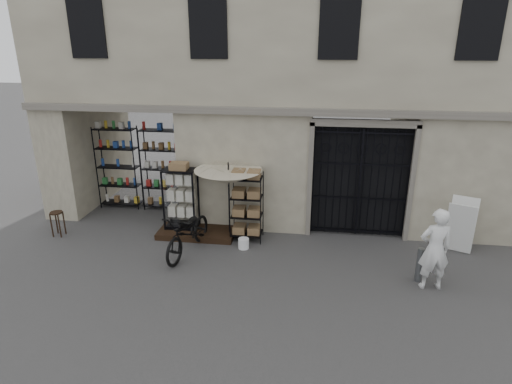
# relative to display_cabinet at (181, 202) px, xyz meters

# --- Properties ---
(ground) EXTENTS (80.00, 80.00, 0.00)m
(ground) POSITION_rel_display_cabinet_xyz_m (2.83, -1.71, -0.87)
(ground) COLOR black
(ground) RESTS_ON ground
(main_building) EXTENTS (14.00, 4.00, 9.00)m
(main_building) POSITION_rel_display_cabinet_xyz_m (2.83, 2.29, 3.63)
(main_building) COLOR #ACA48B
(main_building) RESTS_ON ground
(shop_recess) EXTENTS (3.00, 1.70, 3.00)m
(shop_recess) POSITION_rel_display_cabinet_xyz_m (-1.67, 1.09, 0.63)
(shop_recess) COLOR black
(shop_recess) RESTS_ON ground
(shop_shelving) EXTENTS (2.70, 0.50, 2.50)m
(shop_shelving) POSITION_rel_display_cabinet_xyz_m (-1.72, 1.59, 0.38)
(shop_shelving) COLOR black
(shop_shelving) RESTS_ON ground
(iron_gate) EXTENTS (2.50, 0.21, 3.00)m
(iron_gate) POSITION_rel_display_cabinet_xyz_m (4.58, 0.57, 0.63)
(iron_gate) COLOR black
(iron_gate) RESTS_ON ground
(step_platform) EXTENTS (2.00, 0.90, 0.15)m
(step_platform) POSITION_rel_display_cabinet_xyz_m (0.43, -0.16, -0.80)
(step_platform) COLOR black
(step_platform) RESTS_ON ground
(display_cabinet) EXTENTS (0.91, 0.71, 1.74)m
(display_cabinet) POSITION_rel_display_cabinet_xyz_m (0.00, 0.00, 0.00)
(display_cabinet) COLOR black
(display_cabinet) RESTS_ON step_platform
(wire_rack) EXTENTS (0.91, 0.77, 1.77)m
(wire_rack) POSITION_rel_display_cabinet_xyz_m (1.77, -0.18, -0.01)
(wire_rack) COLOR black
(wire_rack) RESTS_ON ground
(market_umbrella) EXTENTS (1.83, 1.85, 2.43)m
(market_umbrella) POSITION_rel_display_cabinet_xyz_m (1.31, -0.12, 0.88)
(market_umbrella) COLOR black
(market_umbrella) RESTS_ON ground
(white_bucket) EXTENTS (0.28, 0.28, 0.26)m
(white_bucket) POSITION_rel_display_cabinet_xyz_m (1.77, -0.71, -0.74)
(white_bucket) COLOR white
(white_bucket) RESTS_ON ground
(bicycle) EXTENTS (0.91, 1.19, 2.04)m
(bicycle) POSITION_rel_display_cabinet_xyz_m (0.51, -1.13, -0.87)
(bicycle) COLOR black
(bicycle) RESTS_ON ground
(wooden_stool) EXTENTS (0.41, 0.41, 0.66)m
(wooden_stool) POSITION_rel_display_cabinet_xyz_m (-3.17, -0.64, -0.52)
(wooden_stool) COLOR black
(wooden_stool) RESTS_ON ground
(steel_bollard) EXTENTS (0.15, 0.15, 0.77)m
(steel_bollard) POSITION_rel_display_cabinet_xyz_m (5.72, -1.72, -0.49)
(steel_bollard) COLOR slate
(steel_bollard) RESTS_ON ground
(shopkeeper) EXTENTS (0.90, 1.84, 0.42)m
(shopkeeper) POSITION_rel_display_cabinet_xyz_m (5.91, -1.94, -0.87)
(shopkeeper) COLOR silver
(shopkeeper) RESTS_ON ground
(easel_sign) EXTENTS (0.84, 0.89, 1.29)m
(easel_sign) POSITION_rel_display_cabinet_xyz_m (6.99, -0.13, -0.21)
(easel_sign) COLOR silver
(easel_sign) RESTS_ON ground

